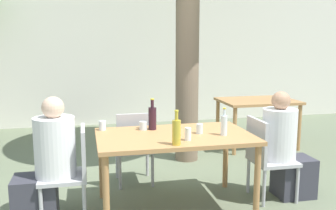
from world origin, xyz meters
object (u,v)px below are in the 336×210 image
Objects in this scene: patio_chair_1 at (266,154)px; wine_bottle_0 at (152,118)px; water_bottle_1 at (224,125)px; drinking_glass_0 at (188,134)px; oil_cruet_2 at (176,131)px; drinking_glass_1 at (102,126)px; patio_chair_2 at (135,144)px; drinking_glass_2 at (200,129)px; person_seated_1 at (285,150)px; person_seated_0 at (47,166)px; drinking_glass_3 at (143,126)px; patio_chair_0 at (72,168)px; dining_table_front at (175,142)px; dining_table_back at (258,106)px.

patio_chair_1 is 1.27m from wine_bottle_0.
water_bottle_1 reaches higher than drinking_glass_0.
oil_cruet_2 is 3.17× the size of drinking_glass_1.
patio_chair_2 is (-1.31, 0.70, 0.00)m from patio_chair_1.
patio_chair_2 reaches higher than drinking_glass_2.
person_seated_1 is 1.48m from wine_bottle_0.
drinking_glass_3 is (0.96, 0.27, 0.28)m from person_seated_0.
oil_cruet_2 is at bearing 109.16° from patio_chair_1.
patio_chair_0 is 2.01m from patio_chair_1.
person_seated_1 reaches higher than patio_chair_2.
patio_chair_0 is 2.24m from person_seated_1.
patio_chair_2 is at bearing 113.77° from dining_table_front.
water_bottle_1 is (-0.77, -0.14, 0.35)m from person_seated_1.
person_seated_0 reaches higher than drinking_glass_2.
person_seated_1 is (1.54, -0.70, 0.03)m from patio_chair_2.
patio_chair_1 is 0.76× the size of person_seated_1.
drinking_glass_2 reaches higher than drinking_glass_3.
drinking_glass_1 is at bearing 169.68° from drinking_glass_3.
water_bottle_1 reaches higher than patio_chair_2.
drinking_glass_2 is at bearing -32.66° from wine_bottle_0.
dining_table_back is 2.63m from wine_bottle_0.
drinking_glass_0 is (1.07, -0.25, 0.33)m from patio_chair_0.
person_seated_0 is 1.15m from wine_bottle_0.
patio_chair_0 is at bearing -145.74° from dining_table_back.
drinking_glass_2 is (-0.21, 0.12, -0.06)m from water_bottle_1.
oil_cruet_2 reaches higher than water_bottle_1.
patio_chair_2 is 2.68× the size of wine_bottle_0.
dining_table_back is 1.35× the size of patio_chair_1.
water_bottle_1 reaches higher than dining_table_back.
person_seated_1 is at bearing -0.00° from dining_table_front.
dining_table_back is 13.19× the size of drinking_glass_3.
patio_chair_0 is at bearing 90.00° from person_seated_0.
oil_cruet_2 is (0.93, -0.37, 0.40)m from patio_chair_0.
oil_cruet_2 is (-1.92, -2.31, 0.22)m from dining_table_back.
dining_table_front is 1.24m from person_seated_1.
patio_chair_0 is 2.79× the size of oil_cruet_2.
person_seated_0 is (-0.92, -0.70, 0.04)m from patio_chair_2.
wine_bottle_0 is at bearing 115.64° from drinking_glass_0.
patio_chair_0 is at bearing -159.61° from drinking_glass_3.
patio_chair_2 is at bearing 65.59° from person_seated_1.
patio_chair_0 reaches higher than dining_table_front.
person_seated_1 is at bearing -10.64° from wine_bottle_0.
person_seated_1 is at bearing 155.59° from patio_chair_2.
person_seated_0 is at bearing 179.53° from drinking_glass_2.
wine_bottle_0 is 0.57m from drinking_glass_0.
oil_cruet_2 reaches higher than patio_chair_0.
drinking_glass_0 is at bearing 104.75° from patio_chair_1.
water_bottle_1 is at bearing 23.73° from oil_cruet_2.
drinking_glass_1 is at bearing 42.55° from patio_chair_2.
person_seated_1 is 11.73× the size of drinking_glass_1.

